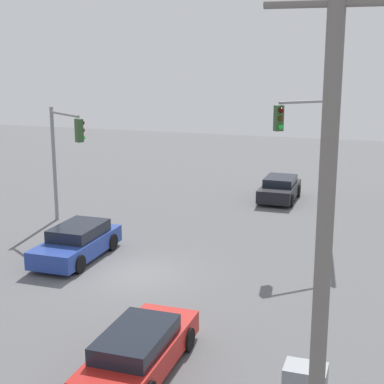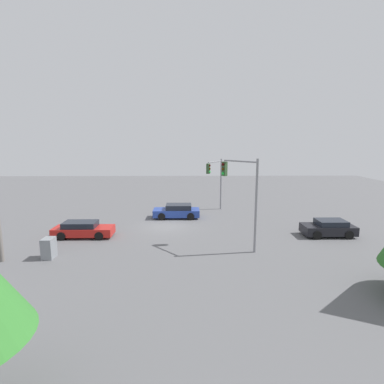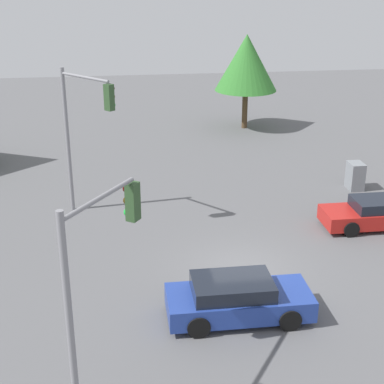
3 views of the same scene
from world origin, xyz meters
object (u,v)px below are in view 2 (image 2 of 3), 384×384
(electrical_cabinet, at_px, (49,248))
(traffic_signal_main, at_px, (243,188))
(sedan_dark, at_px, (329,228))
(sedan_red, at_px, (83,229))
(traffic_signal_cross, at_px, (216,176))
(sedan_blue, at_px, (177,211))

(electrical_cabinet, bearing_deg, traffic_signal_main, -82.76)
(sedan_dark, bearing_deg, sedan_red, 89.85)
(sedan_dark, distance_m, traffic_signal_cross, 12.68)
(traffic_signal_main, bearing_deg, sedan_dark, -112.66)
(sedan_red, height_order, traffic_signal_main, traffic_signal_main)
(sedan_blue, bearing_deg, traffic_signal_main, -150.55)
(sedan_blue, height_order, traffic_signal_main, traffic_signal_main)
(electrical_cabinet, bearing_deg, sedan_dark, -78.12)
(traffic_signal_main, bearing_deg, electrical_cabinet, 55.12)
(sedan_red, xyz_separation_m, traffic_signal_cross, (8.89, -11.57, 3.26))
(sedan_dark, xyz_separation_m, traffic_signal_main, (-2.70, 7.63, 3.74))
(sedan_dark, bearing_deg, sedan_blue, 64.28)
(sedan_dark, height_order, electrical_cabinet, electrical_cabinet)
(traffic_signal_main, xyz_separation_m, traffic_signal_cross, (11.64, 0.77, -0.51))
(sedan_red, height_order, electrical_cabinet, electrical_cabinet)
(traffic_signal_cross, distance_m, electrical_cabinet, 18.40)
(traffic_signal_main, height_order, electrical_cabinet, traffic_signal_main)
(sedan_dark, distance_m, traffic_signal_main, 8.91)
(traffic_signal_cross, bearing_deg, sedan_blue, -21.18)
(sedan_dark, relative_size, traffic_signal_main, 0.63)
(sedan_red, relative_size, traffic_signal_main, 0.72)
(traffic_signal_main, relative_size, electrical_cabinet, 4.78)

